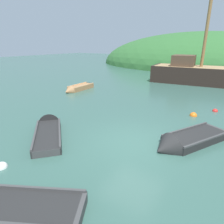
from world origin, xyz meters
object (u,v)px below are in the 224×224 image
at_px(rowboat_far, 78,89).
at_px(buoy_red, 215,111).
at_px(rowboat_portside, 49,131).
at_px(rowboat_outer_right, 4,210).
at_px(rowboat_outer_left, 185,142).
at_px(buoy_orange, 193,116).
at_px(sailing_ship, 220,79).
at_px(buoy_white, 2,167).

height_order(rowboat_far, buoy_red, rowboat_far).
xyz_separation_m(rowboat_far, buoy_red, (11.11, 0.66, -0.14)).
relative_size(rowboat_portside, rowboat_outer_right, 1.03).
bearing_deg(rowboat_outer_left, rowboat_portside, -40.18).
relative_size(rowboat_far, rowboat_outer_left, 0.88).
bearing_deg(rowboat_portside, buoy_orange, -88.77).
bearing_deg(buoy_orange, sailing_ship, 90.16).
xyz_separation_m(rowboat_far, rowboat_outer_left, (10.73, -4.74, -0.04)).
bearing_deg(sailing_ship, rowboat_outer_left, -94.92).
height_order(sailing_ship, rowboat_outer_left, sailing_ship).
distance_m(rowboat_far, buoy_red, 11.13).
distance_m(rowboat_portside, buoy_white, 2.88).
bearing_deg(sailing_ship, rowboat_portside, -113.73).
height_order(sailing_ship, rowboat_outer_right, sailing_ship).
distance_m(buoy_white, buoy_orange, 9.92).
height_order(rowboat_portside, rowboat_outer_right, rowboat_outer_right).
distance_m(rowboat_portside, buoy_red, 9.94).
xyz_separation_m(rowboat_portside, rowboat_outer_right, (2.94, -3.67, 0.01)).
distance_m(rowboat_outer_right, rowboat_outer_left, 6.74).
relative_size(rowboat_outer_left, buoy_orange, 9.12).
bearing_deg(buoy_orange, rowboat_far, 174.71).
bearing_deg(buoy_white, rowboat_portside, 109.26).
height_order(sailing_ship, buoy_white, sailing_ship).
xyz_separation_m(rowboat_outer_left, buoy_orange, (-0.54, 3.79, -0.10)).
bearing_deg(buoy_white, rowboat_outer_right, -25.55).
bearing_deg(rowboat_outer_left, buoy_white, -16.05).
bearing_deg(buoy_orange, rowboat_outer_right, -102.34).
height_order(rowboat_far, buoy_orange, rowboat_far).
bearing_deg(rowboat_far, buoy_orange, 82.19).
relative_size(sailing_ship, rowboat_outer_left, 4.31).
bearing_deg(rowboat_outer_right, buoy_white, -55.34).
distance_m(rowboat_portside, buoy_orange, 8.11).
relative_size(rowboat_portside, rowboat_far, 1.08).
height_order(rowboat_portside, buoy_orange, rowboat_portside).
height_order(rowboat_outer_right, rowboat_far, rowboat_outer_right).
distance_m(rowboat_far, buoy_white, 11.62).
bearing_deg(buoy_white, buoy_orange, 65.14).
xyz_separation_m(rowboat_outer_left, buoy_red, (0.38, 5.39, -0.10)).
distance_m(rowboat_outer_right, buoy_white, 2.21).
bearing_deg(rowboat_outer_left, sailing_ship, -151.69).
xyz_separation_m(sailing_ship, rowboat_outer_left, (0.57, -14.61, -0.56)).
relative_size(rowboat_outer_right, buoy_red, 10.60).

